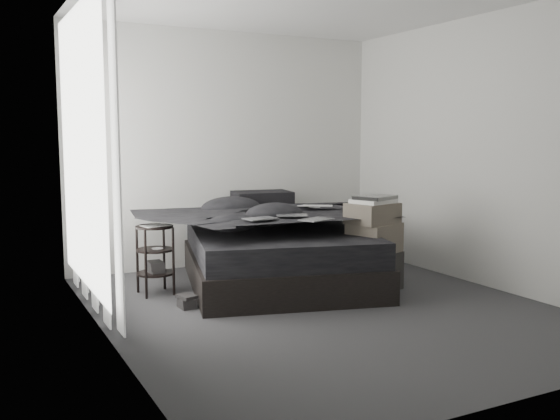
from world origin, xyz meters
name	(u,v)px	position (x,y,z in m)	size (l,w,h in m)	color
floor	(323,307)	(0.00, 0.00, 0.00)	(3.60, 4.20, 0.01)	#363638
wall_back	(227,149)	(0.00, 2.10, 1.30)	(3.60, 0.01, 2.60)	silver
wall_front	(530,165)	(0.00, -2.10, 1.30)	(3.60, 0.01, 2.60)	silver
wall_left	(102,158)	(-1.80, 0.00, 1.30)	(0.01, 4.20, 2.60)	silver
wall_right	(485,152)	(1.80, 0.00, 1.30)	(0.01, 4.20, 2.60)	silver
window_left	(82,148)	(-1.78, 0.90, 1.35)	(0.02, 2.00, 2.30)	white
curtain_left	(89,157)	(-1.73, 0.90, 1.28)	(0.06, 2.12, 2.48)	white
bed	(276,267)	(0.07, 1.02, 0.15)	(1.69, 2.23, 0.30)	black
mattress	(276,240)	(0.07, 1.02, 0.42)	(1.62, 2.16, 0.24)	black
duvet	(277,216)	(0.06, 0.97, 0.67)	(1.64, 1.90, 0.26)	black
pillow_lower	(255,211)	(0.23, 1.87, 0.62)	(0.67, 0.45, 0.15)	black
pillow_upper	(262,198)	(0.30, 1.83, 0.76)	(0.63, 0.43, 0.14)	black
laptop	(315,199)	(0.48, 0.97, 0.81)	(0.36, 0.23, 0.03)	silver
comic_a	(260,210)	(-0.34, 0.51, 0.80)	(0.28, 0.18, 0.01)	black
comic_b	(292,206)	(0.01, 0.59, 0.81)	(0.28, 0.18, 0.01)	black
comic_c	(316,209)	(0.07, 0.24, 0.82)	(0.28, 0.18, 0.01)	black
side_stand	(155,260)	(-1.14, 1.10, 0.31)	(0.34, 0.34, 0.63)	black
papers	(156,226)	(-1.13, 1.09, 0.63)	(0.24, 0.18, 0.01)	white
floor_books	(187,301)	(-1.03, 0.52, 0.06)	(0.12, 0.17, 0.12)	black
box_lower	(372,271)	(0.74, 0.32, 0.18)	(0.49, 0.38, 0.36)	black
box_mid	(374,238)	(0.75, 0.31, 0.50)	(0.46, 0.36, 0.28)	#5C5449
box_upper	(373,213)	(0.73, 0.32, 0.73)	(0.43, 0.35, 0.19)	#5C5449
art_book_white	(373,201)	(0.74, 0.32, 0.84)	(0.37, 0.30, 0.04)	silver
art_book_snake	(375,197)	(0.75, 0.31, 0.88)	(0.36, 0.29, 0.03)	silver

